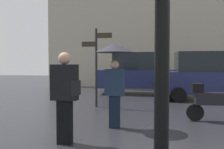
{
  "coord_description": "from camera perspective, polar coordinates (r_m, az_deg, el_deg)",
  "views": [
    {
      "loc": [
        -0.45,
        -2.38,
        1.52
      ],
      "look_at": [
        -1.55,
        5.99,
        1.18
      ],
      "focal_mm": 40.24,
      "sensor_mm": 36.0,
      "label": 1
    }
  ],
  "objects": [
    {
      "name": "street_signpost",
      "position": [
        8.92,
        -3.56,
        3.46
      ],
      "size": [
        1.08,
        0.08,
        2.79
      ],
      "color": "black",
      "rests_on": "ground"
    },
    {
      "name": "parked_car_right",
      "position": [
        12.99,
        6.61,
        0.29
      ],
      "size": [
        4.54,
        1.96,
        2.11
      ],
      "rotation": [
        0.0,
        0.0,
        0.07
      ],
      "color": "#1E234C",
      "rests_on": "ground"
    },
    {
      "name": "parked_scooter",
      "position": [
        7.21,
        21.99,
        -5.52
      ],
      "size": [
        1.48,
        0.32,
        1.23
      ],
      "rotation": [
        0.0,
        0.0,
        -0.14
      ],
      "color": "black",
      "rests_on": "ground"
    },
    {
      "name": "pedestrian_with_bag",
      "position": [
        4.86,
        -10.56,
        -3.97
      ],
      "size": [
        0.54,
        0.24,
        1.75
      ],
      "rotation": [
        0.0,
        0.0,
        4.97
      ],
      "color": "black",
      "rests_on": "ground"
    },
    {
      "name": "parked_car_left",
      "position": [
        11.37,
        20.66,
        -0.37
      ],
      "size": [
        4.08,
        1.86,
        2.05
      ],
      "rotation": [
        0.0,
        0.0,
        3.42
      ],
      "color": "#1E234C",
      "rests_on": "ground"
    },
    {
      "name": "pedestrian_with_umbrella",
      "position": [
        5.95,
        0.6,
        2.79
      ],
      "size": [
        0.96,
        0.96,
        2.02
      ],
      "rotation": [
        0.0,
        0.0,
        3.57
      ],
      "color": "black",
      "rests_on": "ground"
    }
  ]
}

